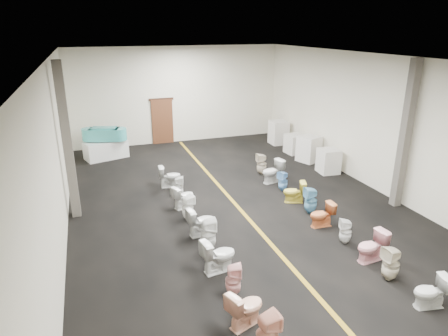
{
  "coord_description": "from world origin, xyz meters",
  "views": [
    {
      "loc": [
        -4.12,
        -10.6,
        5.32
      ],
      "look_at": [
        -0.1,
        1.0,
        0.96
      ],
      "focal_mm": 32.0,
      "sensor_mm": 36.0,
      "label": 1
    }
  ],
  "objects_px": {
    "toilet_left_3": "(233,280)",
    "toilet_right_2": "(391,264)",
    "appliance_crate_d": "(279,132)",
    "toilet_right_10": "(262,164)",
    "bathtub": "(104,134)",
    "appliance_crate_b": "(309,149)",
    "toilet_left_2": "(245,308)",
    "toilet_left_9": "(179,187)",
    "toilet_left_4": "(218,255)",
    "toilet_right_4": "(346,231)",
    "toilet_right_3": "(372,247)",
    "toilet_right_1": "(431,292)",
    "toilet_left_1": "(267,335)",
    "toilet_left_10": "(170,176)",
    "toilet_right_5": "(322,215)",
    "toilet_left_5": "(208,234)",
    "toilet_right_9": "(273,171)",
    "appliance_crate_a": "(329,161)",
    "toilet_left_7": "(188,208)",
    "appliance_crate_c": "(295,144)",
    "toilet_left_6": "(201,222)",
    "display_table": "(106,149)",
    "toilet_right_7": "(294,192)",
    "toilet_right_8": "(283,181)",
    "toilet_left_8": "(183,197)",
    "toilet_right_6": "(311,200)"
  },
  "relations": [
    {
      "from": "toilet_left_3",
      "to": "toilet_right_2",
      "type": "height_order",
      "value": "toilet_right_2"
    },
    {
      "from": "appliance_crate_d",
      "to": "toilet_right_10",
      "type": "xyz_separation_m",
      "value": [
        -2.5,
        -3.6,
        -0.15
      ]
    },
    {
      "from": "bathtub",
      "to": "appliance_crate_b",
      "type": "bearing_deg",
      "value": -3.92
    },
    {
      "from": "toilet_left_2",
      "to": "toilet_left_9",
      "type": "height_order",
      "value": "toilet_left_2"
    },
    {
      "from": "toilet_left_4",
      "to": "toilet_right_4",
      "type": "height_order",
      "value": "toilet_left_4"
    },
    {
      "from": "toilet_left_9",
      "to": "toilet_right_3",
      "type": "bearing_deg",
      "value": -131.1
    },
    {
      "from": "toilet_right_4",
      "to": "toilet_right_1",
      "type": "bearing_deg",
      "value": 20.02
    },
    {
      "from": "toilet_left_4",
      "to": "toilet_right_1",
      "type": "xyz_separation_m",
      "value": [
        3.59,
        -2.58,
        -0.06
      ]
    },
    {
      "from": "toilet_left_1",
      "to": "toilet_left_10",
      "type": "xyz_separation_m",
      "value": [
        0.02,
        8.07,
        -0.04
      ]
    },
    {
      "from": "toilet_left_2",
      "to": "toilet_right_4",
      "type": "distance_m",
      "value": 4.06
    },
    {
      "from": "toilet_right_5",
      "to": "toilet_right_2",
      "type": "bearing_deg",
      "value": 2.48
    },
    {
      "from": "toilet_left_5",
      "to": "toilet_right_3",
      "type": "distance_m",
      "value": 3.94
    },
    {
      "from": "toilet_right_9",
      "to": "appliance_crate_a",
      "type": "bearing_deg",
      "value": 82.57
    },
    {
      "from": "toilet_left_1",
      "to": "toilet_right_10",
      "type": "relative_size",
      "value": 1.03
    },
    {
      "from": "appliance_crate_b",
      "to": "toilet_left_4",
      "type": "bearing_deg",
      "value": -133.7
    },
    {
      "from": "toilet_left_2",
      "to": "toilet_right_1",
      "type": "relative_size",
      "value": 1.09
    },
    {
      "from": "toilet_right_1",
      "to": "toilet_left_9",
      "type": "bearing_deg",
      "value": -142.84
    },
    {
      "from": "toilet_left_7",
      "to": "toilet_left_10",
      "type": "height_order",
      "value": "toilet_left_10"
    },
    {
      "from": "appliance_crate_c",
      "to": "toilet_left_6",
      "type": "bearing_deg",
      "value": -135.94
    },
    {
      "from": "display_table",
      "to": "toilet_left_3",
      "type": "relative_size",
      "value": 2.37
    },
    {
      "from": "toilet_right_3",
      "to": "appliance_crate_c",
      "type": "bearing_deg",
      "value": 157.83
    },
    {
      "from": "toilet_right_7",
      "to": "display_table",
      "type": "bearing_deg",
      "value": -122.6
    },
    {
      "from": "toilet_left_9",
      "to": "toilet_right_7",
      "type": "xyz_separation_m",
      "value": [
        3.38,
        -1.65,
        0.0
      ]
    },
    {
      "from": "appliance_crate_b",
      "to": "toilet_right_8",
      "type": "xyz_separation_m",
      "value": [
        -2.49,
        -2.54,
        -0.18
      ]
    },
    {
      "from": "toilet_left_4",
      "to": "toilet_right_2",
      "type": "distance_m",
      "value": 3.81
    },
    {
      "from": "toilet_left_6",
      "to": "toilet_right_10",
      "type": "relative_size",
      "value": 0.96
    },
    {
      "from": "toilet_left_5",
      "to": "toilet_right_10",
      "type": "xyz_separation_m",
      "value": [
        3.51,
        4.57,
        -0.02
      ]
    },
    {
      "from": "toilet_left_9",
      "to": "toilet_left_10",
      "type": "relative_size",
      "value": 0.9
    },
    {
      "from": "toilet_left_8",
      "to": "appliance_crate_d",
      "type": "bearing_deg",
      "value": -69.37
    },
    {
      "from": "appliance_crate_d",
      "to": "toilet_right_8",
      "type": "relative_size",
      "value": 1.56
    },
    {
      "from": "toilet_left_9",
      "to": "toilet_left_4",
      "type": "bearing_deg",
      "value": -165.79
    },
    {
      "from": "display_table",
      "to": "toilet_left_7",
      "type": "relative_size",
      "value": 2.28
    },
    {
      "from": "toilet_left_2",
      "to": "toilet_right_5",
      "type": "height_order",
      "value": "toilet_left_2"
    },
    {
      "from": "toilet_left_8",
      "to": "toilet_right_5",
      "type": "bearing_deg",
      "value": -148.54
    },
    {
      "from": "toilet_left_10",
      "to": "toilet_right_8",
      "type": "distance_m",
      "value": 3.92
    },
    {
      "from": "toilet_left_9",
      "to": "toilet_right_8",
      "type": "height_order",
      "value": "toilet_right_8"
    },
    {
      "from": "toilet_left_2",
      "to": "toilet_left_3",
      "type": "height_order",
      "value": "toilet_left_2"
    },
    {
      "from": "toilet_right_9",
      "to": "toilet_left_5",
      "type": "bearing_deg",
      "value": -56.9
    },
    {
      "from": "display_table",
      "to": "toilet_left_4",
      "type": "height_order",
      "value": "toilet_left_4"
    },
    {
      "from": "toilet_right_4",
      "to": "toilet_right_8",
      "type": "relative_size",
      "value": 0.96
    },
    {
      "from": "toilet_right_5",
      "to": "toilet_left_4",
      "type": "bearing_deg",
      "value": -70.55
    },
    {
      "from": "toilet_left_4",
      "to": "appliance_crate_b",
      "type": "bearing_deg",
      "value": -52.0
    },
    {
      "from": "appliance_crate_c",
      "to": "toilet_right_7",
      "type": "bearing_deg",
      "value": -118.78
    },
    {
      "from": "appliance_crate_c",
      "to": "toilet_left_8",
      "type": "relative_size",
      "value": 1.17
    },
    {
      "from": "display_table",
      "to": "toilet_right_10",
      "type": "bearing_deg",
      "value": -36.14
    },
    {
      "from": "toilet_right_10",
      "to": "toilet_right_6",
      "type": "bearing_deg",
      "value": 2.1
    },
    {
      "from": "bathtub",
      "to": "toilet_left_5",
      "type": "height_order",
      "value": "bathtub"
    },
    {
      "from": "toilet_left_5",
      "to": "toilet_right_3",
      "type": "xyz_separation_m",
      "value": [
        3.52,
        -1.76,
        -0.04
      ]
    },
    {
      "from": "toilet_left_8",
      "to": "toilet_right_8",
      "type": "relative_size",
      "value": 1.01
    },
    {
      "from": "toilet_right_8",
      "to": "toilet_right_9",
      "type": "bearing_deg",
      "value": 156.19
    }
  ]
}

